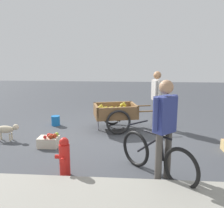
{
  "coord_description": "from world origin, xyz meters",
  "views": [
    {
      "loc": [
        -0.53,
        6.05,
        2.03
      ],
      "look_at": [
        -0.05,
        -0.16,
        0.75
      ],
      "focal_mm": 39.61,
      "sensor_mm": 36.0,
      "label": 1
    }
  ],
  "objects_px": {
    "apple_crate": "(49,141)",
    "fruit_cart": "(115,114)",
    "cyclist_person": "(165,122)",
    "bicycle": "(156,156)",
    "fire_hydrant": "(64,157)",
    "dog": "(6,129)",
    "plastic_bucket": "(56,121)",
    "vendor_person": "(157,94)"
  },
  "relations": [
    {
      "from": "fire_hydrant",
      "to": "plastic_bucket",
      "type": "distance_m",
      "value": 3.08
    },
    {
      "from": "cyclist_person",
      "to": "fire_hydrant",
      "type": "xyz_separation_m",
      "value": [
        1.63,
        -0.02,
        -0.65
      ]
    },
    {
      "from": "vendor_person",
      "to": "dog",
      "type": "xyz_separation_m",
      "value": [
        3.62,
        1.36,
        -0.66
      ]
    },
    {
      "from": "cyclist_person",
      "to": "plastic_bucket",
      "type": "height_order",
      "value": "cyclist_person"
    },
    {
      "from": "vendor_person",
      "to": "dog",
      "type": "relative_size",
      "value": 2.31
    },
    {
      "from": "cyclist_person",
      "to": "bicycle",
      "type": "bearing_deg",
      "value": -47.98
    },
    {
      "from": "fruit_cart",
      "to": "cyclist_person",
      "type": "distance_m",
      "value": 2.89
    },
    {
      "from": "dog",
      "to": "fruit_cart",
      "type": "bearing_deg",
      "value": -156.92
    },
    {
      "from": "plastic_bucket",
      "to": "cyclist_person",
      "type": "bearing_deg",
      "value": 132.58
    },
    {
      "from": "fruit_cart",
      "to": "apple_crate",
      "type": "bearing_deg",
      "value": 45.47
    },
    {
      "from": "cyclist_person",
      "to": "fire_hydrant",
      "type": "relative_size",
      "value": 2.45
    },
    {
      "from": "bicycle",
      "to": "plastic_bucket",
      "type": "bearing_deg",
      "value": -47.4
    },
    {
      "from": "cyclist_person",
      "to": "fire_hydrant",
      "type": "height_order",
      "value": "cyclist_person"
    },
    {
      "from": "dog",
      "to": "apple_crate",
      "type": "bearing_deg",
      "value": 163.85
    },
    {
      "from": "dog",
      "to": "plastic_bucket",
      "type": "xyz_separation_m",
      "value": [
        -0.78,
        -1.31,
        -0.13
      ]
    },
    {
      "from": "fruit_cart",
      "to": "dog",
      "type": "distance_m",
      "value": 2.73
    },
    {
      "from": "fruit_cart",
      "to": "vendor_person",
      "type": "bearing_deg",
      "value": -165.38
    },
    {
      "from": "dog",
      "to": "apple_crate",
      "type": "height_order",
      "value": "dog"
    },
    {
      "from": "apple_crate",
      "to": "fruit_cart",
      "type": "bearing_deg",
      "value": -134.53
    },
    {
      "from": "dog",
      "to": "fire_hydrant",
      "type": "height_order",
      "value": "fire_hydrant"
    },
    {
      "from": "bicycle",
      "to": "apple_crate",
      "type": "bearing_deg",
      "value": -27.65
    },
    {
      "from": "cyclist_person",
      "to": "fruit_cart",
      "type": "bearing_deg",
      "value": -70.47
    },
    {
      "from": "fire_hydrant",
      "to": "apple_crate",
      "type": "distance_m",
      "value": 1.45
    },
    {
      "from": "fruit_cart",
      "to": "dog",
      "type": "height_order",
      "value": "fruit_cart"
    },
    {
      "from": "cyclist_person",
      "to": "apple_crate",
      "type": "xyz_separation_m",
      "value": [
        2.32,
        -1.28,
        -0.85
      ]
    },
    {
      "from": "fire_hydrant",
      "to": "dog",
      "type": "bearing_deg",
      "value": -40.88
    },
    {
      "from": "fire_hydrant",
      "to": "apple_crate",
      "type": "bearing_deg",
      "value": -61.04
    },
    {
      "from": "fruit_cart",
      "to": "vendor_person",
      "type": "relative_size",
      "value": 1.15
    },
    {
      "from": "dog",
      "to": "bicycle",
      "type": "bearing_deg",
      "value": 156.02
    },
    {
      "from": "vendor_person",
      "to": "bicycle",
      "type": "distance_m",
      "value": 2.92
    },
    {
      "from": "vendor_person",
      "to": "dog",
      "type": "height_order",
      "value": "vendor_person"
    },
    {
      "from": "bicycle",
      "to": "plastic_bucket",
      "type": "xyz_separation_m",
      "value": [
        2.57,
        -2.8,
        -0.21
      ]
    },
    {
      "from": "fruit_cart",
      "to": "apple_crate",
      "type": "relative_size",
      "value": 4.06
    },
    {
      "from": "fruit_cart",
      "to": "dog",
      "type": "bearing_deg",
      "value": 23.08
    },
    {
      "from": "dog",
      "to": "plastic_bucket",
      "type": "distance_m",
      "value": 1.53
    },
    {
      "from": "fruit_cart",
      "to": "cyclist_person",
      "type": "xyz_separation_m",
      "value": [
        -0.95,
        2.67,
        0.54
      ]
    },
    {
      "from": "fire_hydrant",
      "to": "apple_crate",
      "type": "xyz_separation_m",
      "value": [
        0.69,
        -1.25,
        -0.2
      ]
    },
    {
      "from": "fruit_cart",
      "to": "plastic_bucket",
      "type": "relative_size",
      "value": 6.45
    },
    {
      "from": "vendor_person",
      "to": "bicycle",
      "type": "height_order",
      "value": "vendor_person"
    },
    {
      "from": "plastic_bucket",
      "to": "apple_crate",
      "type": "bearing_deg",
      "value": 102.22
    },
    {
      "from": "fruit_cart",
      "to": "bicycle",
      "type": "height_order",
      "value": "bicycle"
    },
    {
      "from": "vendor_person",
      "to": "fire_hydrant",
      "type": "distance_m",
      "value": 3.5
    }
  ]
}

